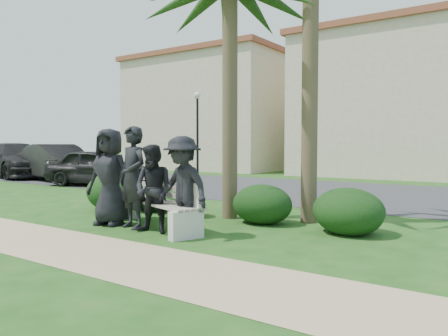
{
  "coord_description": "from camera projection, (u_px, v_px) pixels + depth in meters",
  "views": [
    {
      "loc": [
        5.01,
        -5.84,
        1.54
      ],
      "look_at": [
        0.28,
        1.0,
        1.1
      ],
      "focal_mm": 35.0,
      "sensor_mm": 36.0,
      "label": 1
    }
  ],
  "objects": [
    {
      "name": "street_lamp",
      "position": [
        197.0,
        118.0,
        22.54
      ],
      "size": [
        0.36,
        0.36,
        4.29
      ],
      "color": "black",
      "rests_on": "ground"
    },
    {
      "name": "hedge_c",
      "position": [
        184.0,
        201.0,
        9.45
      ],
      "size": [
        0.99,
        0.82,
        0.65
      ],
      "primitive_type": "ellipsoid",
      "color": "black",
      "rests_on": "ground"
    },
    {
      "name": "asphalt_street",
      "position": [
        338.0,
        192.0,
        14.29
      ],
      "size": [
        160.0,
        8.0,
        0.01
      ],
      "primitive_type": "cube",
      "color": "#2D2D30",
      "rests_on": "ground"
    },
    {
      "name": "hedge_a",
      "position": [
        114.0,
        191.0,
        10.33
      ],
      "size": [
        1.43,
        1.18,
        0.93
      ],
      "primitive_type": "ellipsoid",
      "color": "black",
      "rests_on": "ground"
    },
    {
      "name": "hedge_d",
      "position": [
        262.0,
        203.0,
        8.6
      ],
      "size": [
        1.22,
        1.01,
        0.8
      ],
      "primitive_type": "ellipsoid",
      "color": "black",
      "rests_on": "ground"
    },
    {
      "name": "park_bench",
      "position": [
        154.0,
        206.0,
        8.14
      ],
      "size": [
        2.75,
        1.4,
        0.9
      ],
      "rotation": [
        0.0,
        0.0,
        -0.33
      ],
      "color": "#A5998A",
      "rests_on": "ground"
    },
    {
      "name": "footpath",
      "position": [
        97.0,
        253.0,
        6.24
      ],
      "size": [
        30.0,
        1.6,
        0.01
      ],
      "primitive_type": "cube",
      "color": "tan",
      "rests_on": "ground"
    },
    {
      "name": "car_b",
      "position": [
        58.0,
        163.0,
        18.77
      ],
      "size": [
        5.0,
        2.4,
        1.58
      ],
      "primitive_type": "imported",
      "rotation": [
        0.0,
        0.0,
        1.41
      ],
      "color": "black",
      "rests_on": "ground"
    },
    {
      "name": "hedge_e",
      "position": [
        349.0,
        212.0,
        7.52
      ],
      "size": [
        1.19,
        0.98,
        0.77
      ],
      "primitive_type": "ellipsoid",
      "color": "black",
      "rests_on": "ground"
    },
    {
      "name": "car_c",
      "position": [
        16.0,
        160.0,
        20.94
      ],
      "size": [
        5.99,
        3.33,
        1.64
      ],
      "primitive_type": "imported",
      "rotation": [
        0.0,
        0.0,
        1.38
      ],
      "color": "black",
      "rests_on": "ground"
    },
    {
      "name": "man_a",
      "position": [
        110.0,
        177.0,
        8.4
      ],
      "size": [
        1.01,
        0.76,
        1.86
      ],
      "primitive_type": "imported",
      "rotation": [
        0.0,
        0.0,
        0.19
      ],
      "color": "black",
      "rests_on": "ground"
    },
    {
      "name": "man_d",
      "position": [
        182.0,
        187.0,
        7.31
      ],
      "size": [
        1.16,
        0.74,
        1.69
      ],
      "primitive_type": "imported",
      "rotation": [
        0.0,
        0.0,
        -0.11
      ],
      "color": "black",
      "rests_on": "ground"
    },
    {
      "name": "stucco_bldg_right",
      "position": [
        388.0,
        105.0,
        22.88
      ],
      "size": [
        8.4,
        8.4,
        7.3
      ],
      "color": "#C1B491",
      "rests_on": "ground"
    },
    {
      "name": "car_a",
      "position": [
        98.0,
        167.0,
        16.48
      ],
      "size": [
        4.4,
        2.69,
        1.4
      ],
      "primitive_type": "imported",
      "rotation": [
        0.0,
        0.0,
        1.84
      ],
      "color": "black",
      "rests_on": "ground"
    },
    {
      "name": "ground",
      "position": [
        179.0,
        232.0,
        7.72
      ],
      "size": [
        160.0,
        160.0,
        0.0
      ],
      "primitive_type": "plane",
      "color": "#164814",
      "rests_on": "ground"
    },
    {
      "name": "man_c",
      "position": [
        154.0,
        189.0,
        7.6
      ],
      "size": [
        0.85,
        0.71,
        1.55
      ],
      "primitive_type": "imported",
      "rotation": [
        0.0,
        0.0,
        0.18
      ],
      "color": "black",
      "rests_on": "ground"
    },
    {
      "name": "stucco_bldg_left",
      "position": [
        218.0,
        113.0,
        29.13
      ],
      "size": [
        10.4,
        8.4,
        7.3
      ],
      "color": "#C1B491",
      "rests_on": "ground"
    },
    {
      "name": "hedge_b",
      "position": [
        154.0,
        195.0,
        10.23
      ],
      "size": [
        1.16,
        0.96,
        0.76
      ],
      "primitive_type": "ellipsoid",
      "color": "black",
      "rests_on": "ground"
    },
    {
      "name": "hedge_f",
      "position": [
        348.0,
        210.0,
        7.65
      ],
      "size": [
        1.26,
        1.04,
        0.82
      ],
      "primitive_type": "ellipsoid",
      "color": "black",
      "rests_on": "ground"
    },
    {
      "name": "man_b",
      "position": [
        133.0,
        177.0,
        8.05
      ],
      "size": [
        0.76,
        0.58,
        1.89
      ],
      "primitive_type": "imported",
      "rotation": [
        0.0,
        0.0,
        -0.19
      ],
      "color": "black",
      "rests_on": "ground"
    }
  ]
}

